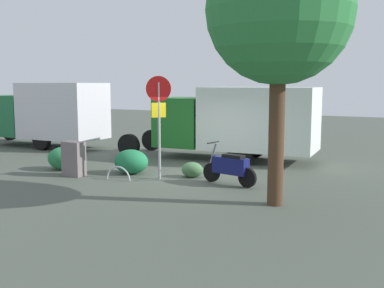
{
  "coord_description": "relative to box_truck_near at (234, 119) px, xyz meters",
  "views": [
    {
      "loc": [
        -6.26,
        12.73,
        2.9
      ],
      "look_at": [
        0.06,
        0.45,
        1.08
      ],
      "focal_mm": 43.08,
      "sensor_mm": 36.0,
      "label": 1
    }
  ],
  "objects": [
    {
      "name": "ground_plane",
      "position": [
        -0.3,
        3.49,
        -1.56
      ],
      "size": [
        60.0,
        60.0,
        0.0
      ],
      "primitive_type": "plane",
      "color": "#4B5247"
    },
    {
      "name": "box_truck_near",
      "position": [
        0.0,
        0.0,
        0.0
      ],
      "size": [
        7.72,
        2.58,
        2.77
      ],
      "rotation": [
        0.0,
        0.0,
        0.05
      ],
      "color": "black",
      "rests_on": "ground"
    },
    {
      "name": "box_truck_far",
      "position": [
        9.03,
        0.46,
        0.05
      ],
      "size": [
        6.9,
        2.24,
        2.93
      ],
      "rotation": [
        0.0,
        0.0,
        -0.01
      ],
      "color": "black",
      "rests_on": "ground"
    },
    {
      "name": "motorcycle",
      "position": [
        -1.57,
        4.13,
        -1.04
      ],
      "size": [
        1.79,
        0.68,
        1.2
      ],
      "rotation": [
        0.0,
        0.0,
        -0.21
      ],
      "color": "black",
      "rests_on": "ground"
    },
    {
      "name": "stop_sign",
      "position": [
        0.66,
        4.37,
        0.53
      ],
      "size": [
        0.71,
        0.33,
        3.13
      ],
      "color": "#9E9EA3",
      "rests_on": "ground"
    },
    {
      "name": "street_tree",
      "position": [
        -3.39,
        5.69,
        2.97
      ],
      "size": [
        3.41,
        3.41,
        6.27
      ],
      "color": "#47301E",
      "rests_on": "ground"
    },
    {
      "name": "utility_cabinet",
      "position": [
        3.32,
        5.19,
        -1.01
      ],
      "size": [
        0.71,
        0.43,
        1.09
      ],
      "primitive_type": "cube",
      "rotation": [
        0.0,
        0.0,
        -0.04
      ],
      "color": "slate",
      "rests_on": "ground"
    },
    {
      "name": "bike_rack_hoop",
      "position": [
        1.7,
        5.06,
        -1.56
      ],
      "size": [
        0.85,
        0.09,
        0.85
      ],
      "primitive_type": "torus",
      "rotation": [
        1.57,
        0.0,
        0.05
      ],
      "color": "#B7B7BC",
      "rests_on": "ground"
    },
    {
      "name": "shrub_near_sign",
      "position": [
        -0.11,
        3.68,
        -1.32
      ],
      "size": [
        0.7,
        0.57,
        0.47
      ],
      "primitive_type": "ellipsoid",
      "color": "#477346",
      "rests_on": "ground"
    },
    {
      "name": "shrub_mid_verge",
      "position": [
        1.91,
        4.07,
        -1.16
      ],
      "size": [
        1.15,
        0.94,
        0.79
      ],
      "primitive_type": "ellipsoid",
      "color": "#207847",
      "rests_on": "ground"
    },
    {
      "name": "shrub_by_tree",
      "position": [
        4.35,
        4.53,
        -1.17
      ],
      "size": [
        1.14,
        0.93,
        0.78
      ],
      "primitive_type": "ellipsoid",
      "color": "#287E45",
      "rests_on": "ground"
    }
  ]
}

